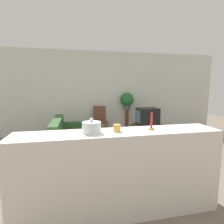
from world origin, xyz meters
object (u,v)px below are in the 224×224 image
(wooden_chair, at_px, (100,119))
(potted_plant, at_px, (127,100))
(television, at_px, (147,116))
(decorative_bowl, at_px, (92,127))
(couch, at_px, (71,139))

(wooden_chair, bearing_deg, potted_plant, 6.91)
(television, distance_m, decorative_bowl, 3.45)
(wooden_chair, distance_m, decorative_bowl, 3.61)
(potted_plant, height_order, decorative_bowl, potted_plant)
(television, relative_size, wooden_chair, 0.65)
(wooden_chair, height_order, potted_plant, potted_plant)
(television, distance_m, potted_plant, 0.97)
(couch, height_order, potted_plant, potted_plant)
(couch, xyz_separation_m, television, (2.21, 0.50, 0.42))
(couch, distance_m, potted_plant, 2.37)
(potted_plant, bearing_deg, wooden_chair, -173.09)
(couch, height_order, wooden_chair, wooden_chair)
(wooden_chair, bearing_deg, television, -26.82)
(wooden_chair, distance_m, potted_plant, 1.10)
(potted_plant, xyz_separation_m, decorative_bowl, (-1.49, -3.63, -0.02))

